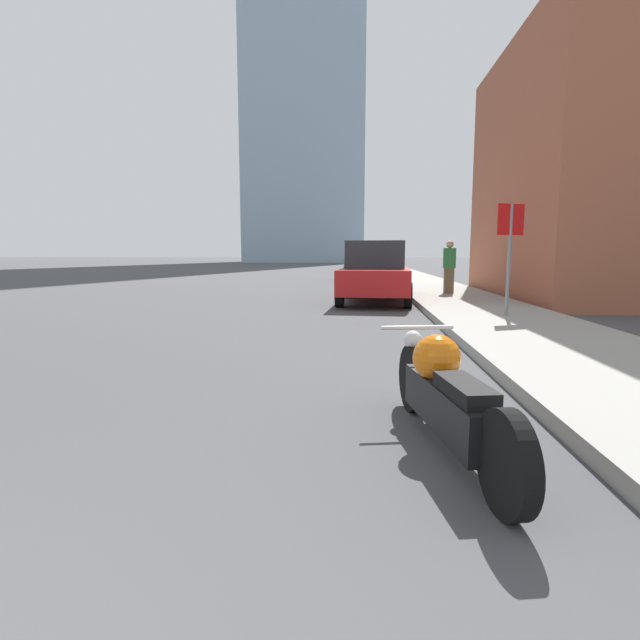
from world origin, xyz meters
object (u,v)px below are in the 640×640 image
object	(u,v)px
pedestrian	(449,267)
stop_sign	(510,240)
parked_car_white	(363,261)
parked_car_red	(376,273)
parked_car_green	(365,264)
motorcycle	(445,395)
parked_car_blue	(362,259)

from	to	relation	value
pedestrian	stop_sign	bearing A→B (deg)	-88.38
parked_car_white	stop_sign	bearing A→B (deg)	-79.12
parked_car_red	parked_car_white	size ratio (longest dim) A/B	1.16
parked_car_red	parked_car_white	distance (m)	23.13
parked_car_green	stop_sign	world-z (taller)	stop_sign
parked_car_white	stop_sign	xyz separation A→B (m)	(2.64, -27.12, 0.81)
motorcycle	parked_car_red	distance (m)	10.67
parked_car_red	parked_car_green	world-z (taller)	parked_car_green
motorcycle	parked_car_blue	xyz separation A→B (m)	(-0.32, 46.73, 0.43)
motorcycle	parked_car_blue	world-z (taller)	parked_car_blue
parked_car_red	parked_car_green	distance (m)	11.17
motorcycle	pedestrian	distance (m)	12.51
parked_car_blue	pedestrian	world-z (taller)	pedestrian
parked_car_blue	motorcycle	bearing A→B (deg)	-85.46
parked_car_red	stop_sign	xyz separation A→B (m)	(2.48, -3.99, 0.79)
parked_car_blue	parked_car_white	bearing A→B (deg)	-85.80
parked_car_red	stop_sign	world-z (taller)	stop_sign
motorcycle	stop_sign	bearing A→B (deg)	61.18
parked_car_white	parked_car_blue	world-z (taller)	parked_car_white
parked_car_blue	pedestrian	xyz separation A→B (m)	(2.49, -34.42, 0.16)
parked_car_red	stop_sign	distance (m)	4.76
parked_car_red	parked_car_green	xyz separation A→B (m)	(-0.15, 11.17, 0.04)
parked_car_white	motorcycle	bearing A→B (deg)	-84.14
pedestrian	motorcycle	bearing A→B (deg)	-99.98
motorcycle	pedestrian	xyz separation A→B (m)	(2.17, 12.31, 0.60)
stop_sign	parked_car_green	bearing A→B (deg)	99.86
stop_sign	pedestrian	distance (m)	5.68
parked_car_red	pedestrian	world-z (taller)	pedestrian
parked_car_blue	pedestrian	distance (m)	34.51
parked_car_blue	stop_sign	size ratio (longest dim) A/B	2.09
parked_car_blue	pedestrian	bearing A→B (deg)	-81.72
parked_car_red	parked_car_white	xyz separation A→B (m)	(-0.16, 23.13, -0.02)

